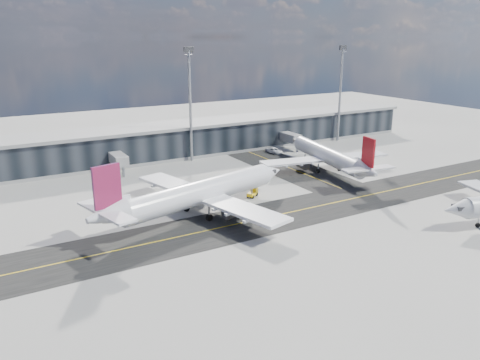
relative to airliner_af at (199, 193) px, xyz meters
The scene contains 8 objects.
ground 19.25m from the airliner_af, 35.98° to the right, with size 300.00×300.00×0.00m, color gray.
taxiway_lanes 19.57m from the airliner_af, ahead, with size 180.00×63.00×0.03m.
terminal_concourse 46.47m from the airliner_af, 70.86° to the left, with size 152.00×19.80×8.80m.
floodlight_masts 41.55m from the airliner_af, 67.66° to the left, with size 102.50×0.70×28.90m.
airliner_af is the anchor object (origin of this frame).
airliner_redtail 40.92m from the airliner_af, 15.51° to the left, with size 33.05×38.55×11.45m.
baggage_tug 15.00m from the airliner_af, 16.58° to the left, with size 3.05×2.64×1.75m.
service_van 50.91m from the airliner_af, 40.47° to the left, with size 2.54×5.51×1.53m, color white.
Camera 1 is at (-48.52, -61.78, 31.18)m, focal length 35.00 mm.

